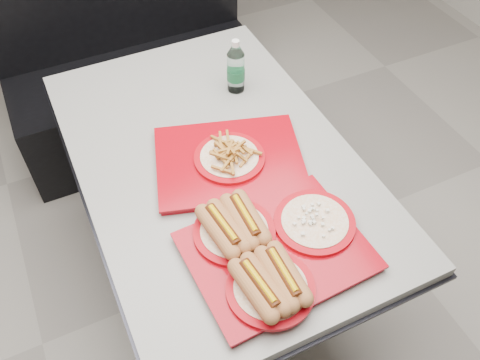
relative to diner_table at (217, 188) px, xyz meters
name	(u,v)px	position (x,y,z in m)	size (l,w,h in m)	color
ground	(221,272)	(0.00, 0.00, -0.58)	(6.00, 6.00, 0.00)	gray
diner_table	(217,188)	(0.00, 0.00, 0.00)	(0.92, 1.42, 0.75)	black
booth_bench	(135,67)	(0.00, 1.09, -0.18)	(1.30, 0.57, 1.35)	black
tray_near	(270,249)	(-0.02, -0.44, 0.21)	(0.53, 0.46, 0.11)	#9B040F
tray_far	(229,159)	(0.03, -0.05, 0.19)	(0.58, 0.51, 0.10)	#9B040F
water_bottle	(236,69)	(0.22, 0.30, 0.26)	(0.07, 0.07, 0.22)	silver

